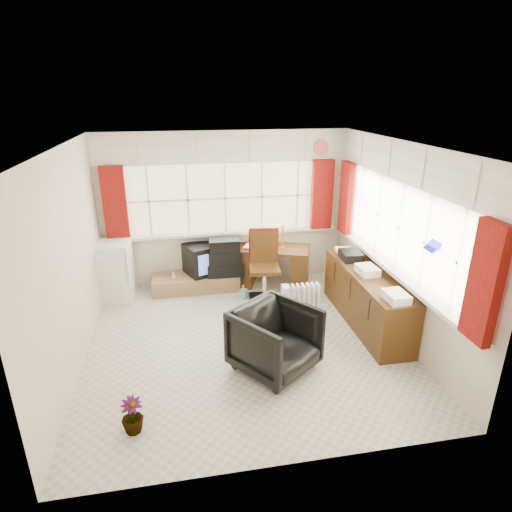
{
  "coord_description": "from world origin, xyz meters",
  "views": [
    {
      "loc": [
        -0.74,
        -4.74,
        3.06
      ],
      "look_at": [
        0.24,
        0.55,
        0.98
      ],
      "focal_mm": 30.0,
      "sensor_mm": 36.0,
      "label": 1
    }
  ],
  "objects": [
    {
      "name": "overhead_cabinets",
      "position": [
        0.98,
        0.98,
        2.25
      ],
      "size": [
        3.98,
        3.98,
        0.48
      ],
      "color": "white",
      "rests_on": "room_walls"
    },
    {
      "name": "flower_vase",
      "position": [
        -1.31,
        -1.35,
        0.19
      ],
      "size": [
        0.27,
        0.27,
        0.37
      ],
      "primitive_type": "imported",
      "rotation": [
        0.0,
        0.0,
        0.36
      ],
      "color": "black",
      "rests_on": "ground"
    },
    {
      "name": "window_right",
      "position": [
        1.94,
        0.0,
        0.95
      ],
      "size": [
        0.12,
        3.7,
        3.6
      ],
      "color": "#FFF6C9",
      "rests_on": "room_walls"
    },
    {
      "name": "file_tray",
      "position": [
        1.69,
        0.75,
        0.81
      ],
      "size": [
        0.3,
        0.37,
        0.12
      ],
      "primitive_type": "cube",
      "rotation": [
        0.0,
        0.0,
        -0.05
      ],
      "color": "black",
      "rests_on": "credenza"
    },
    {
      "name": "hifi_stack",
      "position": [
        -0.07,
        1.69,
        0.53
      ],
      "size": [
        0.59,
        0.39,
        0.61
      ],
      "color": "black",
      "rests_on": "tv_bench"
    },
    {
      "name": "desk_lamp",
      "position": [
        0.87,
        1.59,
        0.95
      ],
      "size": [
        0.16,
        0.14,
        0.4
      ],
      "color": "#E1A509",
      "rests_on": "desk"
    },
    {
      "name": "tv_bench",
      "position": [
        -0.55,
        1.72,
        0.12
      ],
      "size": [
        1.4,
        0.5,
        0.25
      ],
      "primitive_type": "cube",
      "color": "#937049",
      "rests_on": "ground"
    },
    {
      "name": "mini_fridge",
      "position": [
        -1.8,
        1.64,
        0.46
      ],
      "size": [
        0.57,
        0.58,
        0.92
      ],
      "color": "white",
      "rests_on": "ground"
    },
    {
      "name": "task_chair",
      "position": [
        0.49,
        1.24,
        0.59
      ],
      "size": [
        0.51,
        0.53,
        1.11
      ],
      "color": "black",
      "rests_on": "ground"
    },
    {
      "name": "window_back",
      "position": [
        0.0,
        1.94,
        0.95
      ],
      "size": [
        3.7,
        0.12,
        3.6
      ],
      "color": "#FFF6C9",
      "rests_on": "room_walls"
    },
    {
      "name": "credenza",
      "position": [
        1.73,
        0.2,
        0.39
      ],
      "size": [
        0.5,
        2.0,
        0.85
      ],
      "color": "#472910",
      "rests_on": "ground"
    },
    {
      "name": "curtains",
      "position": [
        0.92,
        0.93,
        1.46
      ],
      "size": [
        3.83,
        3.83,
        1.15
      ],
      "color": "maroon",
      "rests_on": "room_walls"
    },
    {
      "name": "crt_tv",
      "position": [
        -0.41,
        1.81,
        0.49
      ],
      "size": [
        0.69,
        0.66,
        0.49
      ],
      "color": "black",
      "rests_on": "tv_bench"
    },
    {
      "name": "spray_bottle_b",
      "position": [
        0.17,
        1.29,
        0.1
      ],
      "size": [
        0.13,
        0.13,
        0.21
      ],
      "primitive_type": "imported",
      "rotation": [
        0.0,
        0.0,
        -0.67
      ],
      "color": "#7FBEB9",
      "rests_on": "ground"
    },
    {
      "name": "ground",
      "position": [
        0.0,
        0.0,
        0.0
      ],
      "size": [
        4.0,
        4.0,
        0.0
      ],
      "primitive_type": "plane",
      "color": "beige",
      "rests_on": "ground"
    },
    {
      "name": "room_walls",
      "position": [
        0.0,
        0.0,
        1.5
      ],
      "size": [
        4.0,
        4.0,
        4.0
      ],
      "color": "beige",
      "rests_on": "ground"
    },
    {
      "name": "office_chair",
      "position": [
        0.25,
        -0.62,
        0.39
      ],
      "size": [
        1.17,
        1.18,
        0.78
      ],
      "primitive_type": "imported",
      "rotation": [
        0.0,
        0.0,
        0.64
      ],
      "color": "black",
      "rests_on": "ground"
    },
    {
      "name": "desk",
      "position": [
        0.72,
        1.64,
        0.38
      ],
      "size": [
        1.3,
        0.95,
        0.71
      ],
      "color": "#472910",
      "rests_on": "ground"
    },
    {
      "name": "spray_bottle_a",
      "position": [
        -0.9,
        1.71,
        0.17
      ],
      "size": [
        0.13,
        0.13,
        0.33
      ],
      "primitive_type": "imported",
      "rotation": [
        0.0,
        0.0,
        0.01
      ],
      "color": "white",
      "rests_on": "ground"
    },
    {
      "name": "radiator",
      "position": [
        0.8,
        0.18,
        0.27
      ],
      "size": [
        0.45,
        0.19,
        0.67
      ],
      "color": "white",
      "rests_on": "ground"
    }
  ]
}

